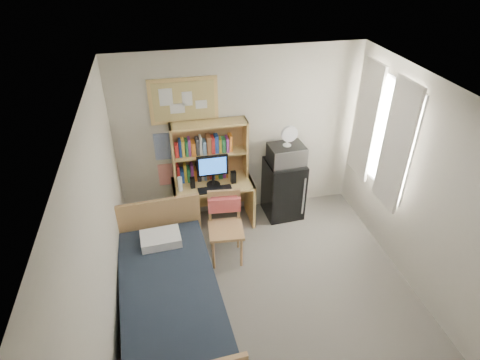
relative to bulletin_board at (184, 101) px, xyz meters
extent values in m
cube|color=slate|center=(0.78, -2.08, -1.93)|extent=(3.60, 4.20, 0.02)
cube|color=silver|center=(0.78, -2.08, 0.68)|extent=(3.60, 4.20, 0.02)
cube|color=beige|center=(0.78, 0.02, -0.62)|extent=(3.60, 0.04, 2.60)
cube|color=beige|center=(-1.02, -2.08, -0.62)|extent=(0.04, 4.20, 2.60)
cube|color=beige|center=(2.58, -2.08, -0.62)|extent=(0.04, 4.20, 2.60)
cube|color=white|center=(2.53, -0.88, -0.32)|extent=(0.10, 1.40, 1.70)
cube|color=white|center=(2.50, -1.28, -0.32)|extent=(0.04, 0.55, 1.70)
cube|color=white|center=(2.50, -0.48, -0.32)|extent=(0.04, 0.55, 1.70)
cube|color=tan|center=(0.00, 0.00, 0.00)|extent=(0.94, 0.03, 0.64)
cube|color=#254797|center=(-0.32, 0.01, -0.67)|extent=(0.30, 0.01, 0.42)
cube|color=red|center=(-0.32, 0.01, -1.14)|extent=(0.28, 0.01, 0.36)
cube|color=#D9B56A|center=(0.31, -0.30, -1.55)|extent=(1.18, 0.61, 0.73)
cube|color=tan|center=(0.35, -1.11, -1.42)|extent=(0.55, 0.55, 1.01)
cube|color=black|center=(1.42, -0.28, -1.45)|extent=(0.58, 0.58, 0.93)
cube|color=black|center=(-0.45, -2.06, -1.62)|extent=(1.23, 2.26, 0.60)
cube|color=#D9B56A|center=(0.31, -0.15, -0.74)|extent=(1.10, 0.29, 0.89)
cube|color=black|center=(0.31, -0.36, -0.95)|extent=(0.45, 0.04, 0.48)
cube|color=black|center=(0.31, -0.50, -1.17)|extent=(0.49, 0.16, 0.02)
cube|color=black|center=(0.01, -0.36, -1.10)|extent=(0.07, 0.07, 0.17)
cube|color=black|center=(0.61, -0.35, -1.09)|extent=(0.08, 0.08, 0.18)
cylinder|color=white|center=(-0.17, -0.41, -1.07)|extent=(0.07, 0.07, 0.22)
cube|color=#E65B57|center=(0.37, -0.91, -1.14)|extent=(0.45, 0.17, 0.21)
cube|color=silver|center=(1.42, -0.30, -0.84)|extent=(0.53, 0.42, 0.30)
cylinder|color=white|center=(1.42, -0.30, -0.54)|extent=(0.25, 0.25, 0.30)
cube|color=white|center=(-0.50, -1.31, -1.26)|extent=(0.50, 0.37, 0.12)
camera|label=1|loc=(-0.33, -5.21, 2.03)|focal=30.00mm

